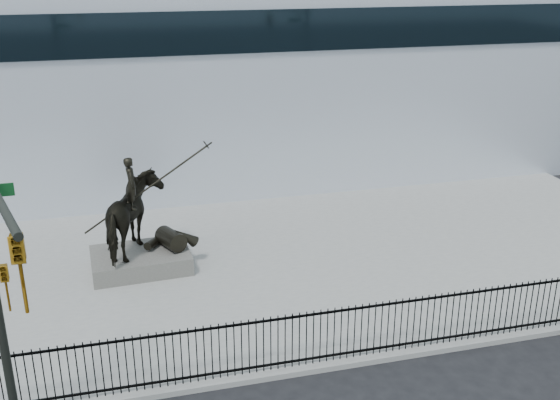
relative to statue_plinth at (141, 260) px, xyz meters
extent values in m
plane|color=black|center=(4.02, -7.73, -0.44)|extent=(120.00, 120.00, 0.00)
cube|color=gray|center=(4.02, -0.73, -0.37)|extent=(30.00, 12.00, 0.15)
cube|color=silver|center=(4.02, 12.27, 4.06)|extent=(44.00, 14.00, 9.00)
cube|color=black|center=(4.02, -6.48, -0.14)|extent=(22.00, 0.05, 0.05)
cube|color=black|center=(4.02, -6.48, 1.11)|extent=(22.00, 0.05, 0.05)
cube|color=black|center=(4.02, -6.48, 0.46)|extent=(22.00, 0.03, 1.50)
cube|color=#514E4A|center=(0.00, 0.00, 0.00)|extent=(3.21, 2.30, 0.58)
imported|color=black|center=(0.00, 0.00, 1.52)|extent=(2.23, 2.56, 2.47)
imported|color=black|center=(-0.10, -0.01, 2.65)|extent=(0.43, 0.63, 1.67)
cylinder|color=black|center=(0.34, 0.02, 2.40)|extent=(3.97, 0.28, 2.51)
imported|color=#A97012|center=(-1.78, -11.78, 5.53)|extent=(0.18, 0.22, 1.10)
imported|color=#A97012|center=(-2.76, -7.53, 3.26)|extent=(0.16, 0.20, 1.00)
camera|label=1|loc=(-0.52, -19.70, 9.28)|focal=42.00mm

